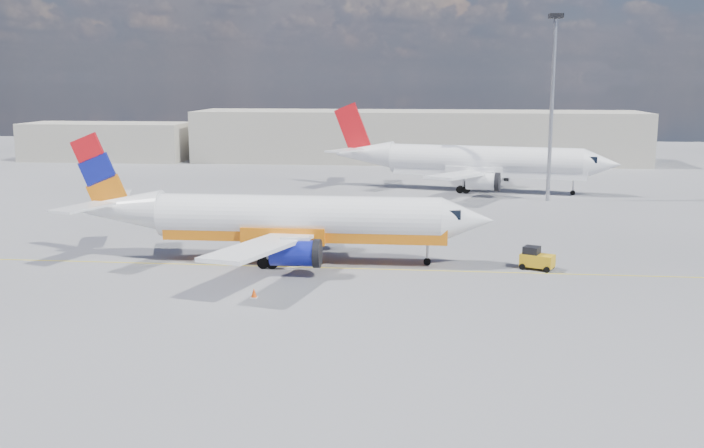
# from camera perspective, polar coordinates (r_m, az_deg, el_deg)

# --- Properties ---
(ground) EXTENTS (240.00, 240.00, 0.00)m
(ground) POSITION_cam_1_polar(r_m,az_deg,el_deg) (52.46, -3.03, -3.96)
(ground) COLOR #58585C
(ground) RESTS_ON ground
(taxi_line) EXTENTS (70.00, 0.15, 0.01)m
(taxi_line) POSITION_cam_1_polar(r_m,az_deg,el_deg) (55.33, -2.53, -3.18)
(taxi_line) COLOR yellow
(taxi_line) RESTS_ON ground
(terminal_main) EXTENTS (70.00, 14.00, 8.00)m
(terminal_main) POSITION_cam_1_polar(r_m,az_deg,el_deg) (125.49, 4.72, 6.37)
(terminal_main) COLOR #B8B09E
(terminal_main) RESTS_ON ground
(terminal_annex) EXTENTS (26.00, 10.00, 6.00)m
(terminal_annex) POSITION_cam_1_polar(r_m,az_deg,el_deg) (133.58, -17.41, 5.75)
(terminal_annex) COLOR #B8B09E
(terminal_annex) RESTS_ON ground
(main_jet) EXTENTS (30.84, 24.43, 9.36)m
(main_jet) POSITION_cam_1_polar(r_m,az_deg,el_deg) (56.60, -4.86, 0.33)
(main_jet) COLOR white
(main_jet) RESTS_ON ground
(second_jet) EXTENTS (33.91, 26.19, 10.23)m
(second_jet) POSITION_cam_1_polar(r_m,az_deg,el_deg) (93.32, 8.97, 4.46)
(second_jet) COLOR white
(second_jet) RESTS_ON ground
(gse_tug) EXTENTS (2.54, 2.14, 1.60)m
(gse_tug) POSITION_cam_1_polar(r_m,az_deg,el_deg) (56.12, 13.26, -2.48)
(gse_tug) COLOR black
(gse_tug) RESTS_ON ground
(traffic_cone) EXTENTS (0.42, 0.42, 0.59)m
(traffic_cone) POSITION_cam_1_polar(r_m,az_deg,el_deg) (48.17, -7.14, -5.00)
(traffic_cone) COLOR white
(traffic_cone) RESTS_ON ground
(floodlight_mast) EXTENTS (1.44, 1.44, 19.74)m
(floodlight_mast) POSITION_cam_1_polar(r_m,az_deg,el_deg) (86.75, 14.38, 9.38)
(floodlight_mast) COLOR #97979F
(floodlight_mast) RESTS_ON ground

